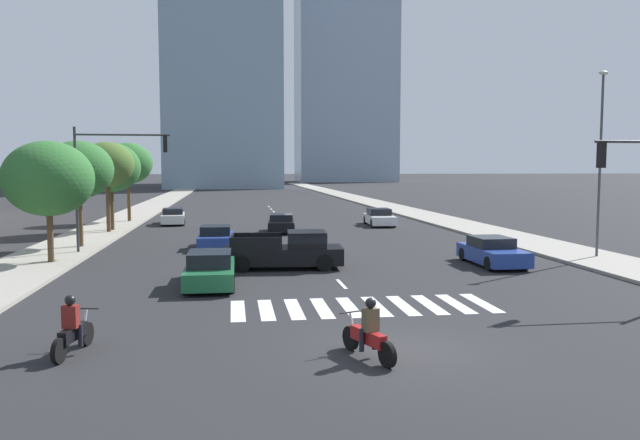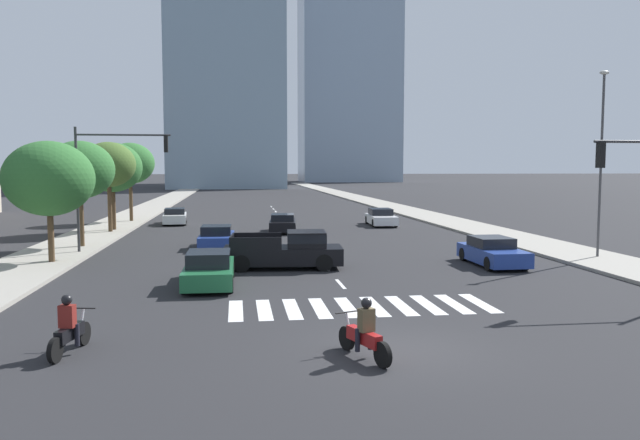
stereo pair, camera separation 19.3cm
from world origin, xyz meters
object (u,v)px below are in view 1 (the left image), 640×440
at_px(sedan_white_0, 379,218).
at_px(sedan_green_3, 210,270).
at_px(traffic_signal_far, 110,166).
at_px(street_tree_nearest, 48,179).
at_px(sedan_blue_1, 492,252).
at_px(street_tree_second, 79,170).
at_px(sedan_white_5, 173,217).
at_px(street_tree_fifth, 128,163).
at_px(street_tree_third, 107,165).
at_px(street_lamp_east, 600,152).
at_px(motorcycle_trailing, 369,334).
at_px(pickup_truck, 289,250).
at_px(sedan_black_2, 281,224).
at_px(street_tree_fourth, 111,167).
at_px(sedan_blue_4, 216,238).
at_px(motorcycle_lead, 73,331).

xyz_separation_m(sedan_white_0, sedan_green_3, (-12.28, -23.44, 0.01)).
distance_m(traffic_signal_far, street_tree_nearest, 4.09).
bearing_deg(sedan_blue_1, street_tree_second, -113.42).
relative_size(sedan_white_5, street_tree_fifth, 0.70).
xyz_separation_m(sedan_white_0, street_tree_third, (-19.78, -3.55, 4.10)).
bearing_deg(street_lamp_east, street_tree_nearest, 176.04).
distance_m(motorcycle_trailing, pickup_truck, 13.52).
bearing_deg(street_tree_nearest, sedan_green_3, -39.37).
relative_size(sedan_black_2, street_tree_third, 0.73).
xyz_separation_m(street_lamp_east, street_tree_second, (-26.23, 7.59, -0.90)).
bearing_deg(sedan_white_0, street_tree_fifth, -101.55).
xyz_separation_m(traffic_signal_far, street_lamp_east, (24.12, -5.27, 0.70)).
bearing_deg(street_tree_fifth, street_tree_second, -90.00).
bearing_deg(street_tree_second, street_tree_fifth, 90.00).
relative_size(pickup_truck, street_tree_fourth, 0.89).
height_order(sedan_blue_4, street_tree_fifth, street_tree_fifth).
height_order(street_lamp_east, street_tree_third, street_lamp_east).
bearing_deg(street_tree_third, sedan_blue_1, -39.19).
xyz_separation_m(motorcycle_trailing, sedan_black_2, (0.22, 29.04, 0.02)).
distance_m(sedan_blue_4, street_tree_fifth, 19.26).
bearing_deg(sedan_black_2, traffic_signal_far, 139.97).
bearing_deg(pickup_truck, motorcycle_lead, -113.52).
distance_m(sedan_white_0, street_tree_fifth, 20.86).
bearing_deg(street_tree_fifth, sedan_white_5, -27.60).
xyz_separation_m(motorcycle_lead, street_tree_fourth, (-4.51, 29.67, 3.94)).
relative_size(motorcycle_trailing, sedan_white_0, 0.43).
xyz_separation_m(motorcycle_lead, sedan_green_3, (3.00, 8.46, 0.03)).
xyz_separation_m(traffic_signal_far, street_tree_third, (-2.11, 10.28, 0.12)).
height_order(sedan_black_2, sedan_green_3, sedan_green_3).
bearing_deg(street_tree_nearest, street_tree_third, 90.00).
bearing_deg(traffic_signal_far, street_tree_third, 101.63).
height_order(motorcycle_lead, sedan_black_2, motorcycle_lead).
distance_m(sedan_blue_4, sedan_white_5, 15.77).
height_order(sedan_blue_1, traffic_signal_far, traffic_signal_far).
relative_size(motorcycle_lead, sedan_white_5, 0.46).
height_order(sedan_green_3, sedan_blue_4, sedan_green_3).
xyz_separation_m(sedan_blue_4, street_tree_third, (-7.45, 8.61, 4.11)).
distance_m(sedan_blue_1, sedan_blue_4, 15.16).
relative_size(motorcycle_lead, sedan_green_3, 0.45).
height_order(sedan_black_2, street_tree_fifth, street_tree_fifth).
distance_m(pickup_truck, street_tree_fifth, 27.40).
xyz_separation_m(sedan_blue_1, traffic_signal_far, (-18.22, 6.30, 3.98)).
bearing_deg(traffic_signal_far, street_tree_fifth, 96.38).
bearing_deg(street_lamp_east, sedan_white_5, 135.37).
height_order(sedan_white_0, sedan_green_3, sedan_green_3).
height_order(sedan_green_3, street_tree_second, street_tree_second).
bearing_deg(sedan_black_2, street_tree_third, 91.90).
bearing_deg(pickup_truck, sedan_white_0, 69.88).
distance_m(sedan_black_2, street_tree_third, 12.48).
relative_size(pickup_truck, street_tree_nearest, 0.97).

